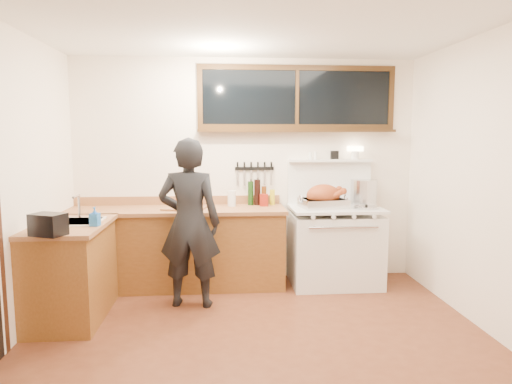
{
  "coord_description": "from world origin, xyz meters",
  "views": [
    {
      "loc": [
        -0.3,
        -3.64,
        1.7
      ],
      "look_at": [
        0.05,
        0.85,
        1.15
      ],
      "focal_mm": 32.0,
      "sensor_mm": 36.0,
      "label": 1
    }
  ],
  "objects": [
    {
      "name": "ground_plane",
      "position": [
        0.0,
        0.0,
        -0.01
      ],
      "size": [
        4.0,
        3.5,
        0.02
      ],
      "primitive_type": "cube",
      "color": "#572817"
    },
    {
      "name": "room_shell",
      "position": [
        0.0,
        0.0,
        1.65
      ],
      "size": [
        4.1,
        3.6,
        2.65
      ],
      "color": "white",
      "rests_on": "ground"
    },
    {
      "name": "counter_back",
      "position": [
        -0.8,
        1.45,
        0.45
      ],
      "size": [
        2.44,
        0.64,
        1.0
      ],
      "color": "brown",
      "rests_on": "ground"
    },
    {
      "name": "counter_left",
      "position": [
        -1.7,
        0.62,
        0.45
      ],
      "size": [
        0.64,
        1.09,
        0.9
      ],
      "color": "brown",
      "rests_on": "ground"
    },
    {
      "name": "sink_unit",
      "position": [
        -1.68,
        0.7,
        0.85
      ],
      "size": [
        0.5,
        0.45,
        0.37
      ],
      "color": "white",
      "rests_on": "counter_left"
    },
    {
      "name": "vintage_stove",
      "position": [
        1.0,
        1.41,
        0.47
      ],
      "size": [
        1.02,
        0.74,
        1.58
      ],
      "color": "white",
      "rests_on": "ground"
    },
    {
      "name": "back_window",
      "position": [
        0.6,
        1.72,
        2.06
      ],
      "size": [
        2.32,
        0.13,
        0.77
      ],
      "color": "black",
      "rests_on": "room_shell"
    },
    {
      "name": "knife_strip",
      "position": [
        0.1,
        1.73,
        1.31
      ],
      "size": [
        0.46,
        0.03,
        0.28
      ],
      "color": "black",
      "rests_on": "room_shell"
    },
    {
      "name": "man",
      "position": [
        -0.61,
        0.85,
        0.85
      ],
      "size": [
        0.66,
        0.48,
        1.69
      ],
      "color": "black",
      "rests_on": "ground"
    },
    {
      "name": "soap_bottle",
      "position": [
        -1.43,
        0.49,
        0.99
      ],
      "size": [
        0.09,
        0.09,
        0.17
      ],
      "color": "blue",
      "rests_on": "counter_left"
    },
    {
      "name": "toaster",
      "position": [
        -1.7,
        0.12,
        0.99
      ],
      "size": [
        0.31,
        0.27,
        0.18
      ],
      "color": "black",
      "rests_on": "counter_left"
    },
    {
      "name": "cutting_board",
      "position": [
        -0.7,
        1.39,
        0.96
      ],
      "size": [
        0.51,
        0.43,
        0.15
      ],
      "color": "#96613B",
      "rests_on": "counter_back"
    },
    {
      "name": "roast_turkey",
      "position": [
        0.86,
        1.39,
        1.01
      ],
      "size": [
        0.55,
        0.45,
        0.26
      ],
      "color": "silver",
      "rests_on": "vintage_stove"
    },
    {
      "name": "stockpot",
      "position": [
        1.4,
        1.62,
        1.05
      ],
      "size": [
        0.36,
        0.36,
        0.29
      ],
      "color": "silver",
      "rests_on": "vintage_stove"
    },
    {
      "name": "saucepan",
      "position": [
        0.99,
        1.58,
        0.97
      ],
      "size": [
        0.21,
        0.31,
        0.13
      ],
      "color": "silver",
      "rests_on": "vintage_stove"
    },
    {
      "name": "pot_lid",
      "position": [
        1.32,
        1.28,
        0.91
      ],
      "size": [
        0.33,
        0.33,
        0.04
      ],
      "color": "silver",
      "rests_on": "vintage_stove"
    },
    {
      "name": "coffee_tin",
      "position": [
        0.2,
        1.54,
        0.97
      ],
      "size": [
        0.1,
        0.09,
        0.14
      ],
      "color": "maroon",
      "rests_on": "counter_back"
    },
    {
      "name": "pitcher",
      "position": [
        -0.18,
        1.56,
        0.99
      ],
      "size": [
        0.09,
        0.09,
        0.18
      ],
      "color": "white",
      "rests_on": "counter_back"
    },
    {
      "name": "bottle_cluster",
      "position": [
        0.15,
        1.63,
        1.03
      ],
      "size": [
        0.32,
        0.07,
        0.3
      ],
      "color": "black",
      "rests_on": "counter_back"
    }
  ]
}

